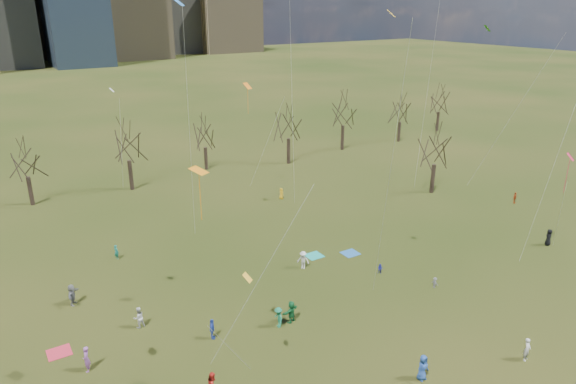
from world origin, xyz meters
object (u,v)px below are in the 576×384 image
blanket_teal (314,256)px  person_2 (213,384)px  blanket_navy (350,253)px  person_1 (527,349)px  blanket_crimson (59,352)px  person_0 (423,368)px

blanket_teal → person_2: (-16.36, -12.40, 0.89)m
blanket_teal → person_2: bearing=-142.8°
blanket_navy → person_1: size_ratio=0.93×
person_1 → person_2: person_2 is taller
person_1 → blanket_navy: bearing=71.1°
blanket_teal → blanket_crimson: size_ratio=1.00×
blanket_navy → person_1: bearing=-89.5°
person_0 → person_2: person_0 is taller
blanket_crimson → blanket_teal: bearing=6.2°
person_2 → blanket_navy: bearing=-24.7°
person_1 → person_2: 21.53m
person_0 → person_1: bearing=-22.6°
blanket_teal → blanket_navy: size_ratio=1.00×
blanket_teal → person_0: 18.72m
person_0 → person_1: person_0 is taller
blanket_teal → person_1: (3.52, -20.68, 0.85)m
blanket_teal → person_1: size_ratio=0.93×
person_2 → blanket_crimson: bearing=73.9°
blanket_teal → person_1: 20.99m
blanket_navy → person_0: size_ratio=0.87×
blanket_navy → person_0: person_0 is taller
blanket_teal → person_0: bearing=-102.5°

